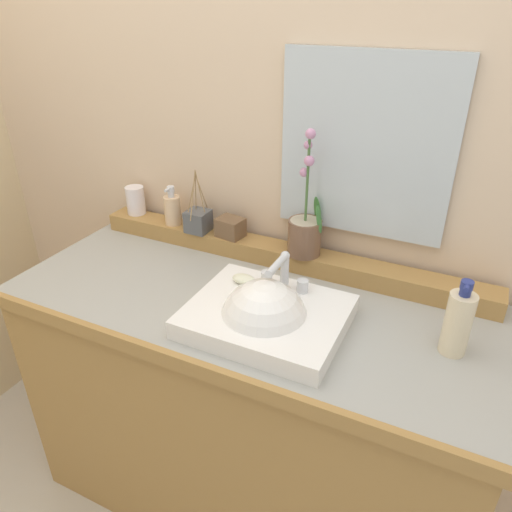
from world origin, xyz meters
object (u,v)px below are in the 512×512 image
at_px(soap_bar, 245,278).
at_px(soap_dispenser, 172,209).
at_px(reed_diffuser, 198,221).
at_px(sink_basin, 265,320).
at_px(lotion_bottle, 458,322).
at_px(potted_plant, 305,230).
at_px(tumbler_cup, 136,200).
at_px(trinket_box, 230,227).

distance_m(soap_bar, soap_dispenser, 0.47).
bearing_deg(reed_diffuser, sink_basin, -38.70).
bearing_deg(sink_basin, soap_dispenser, 147.03).
bearing_deg(soap_dispenser, reed_diffuser, -5.74).
relative_size(reed_diffuser, lotion_bottle, 1.08).
xyz_separation_m(potted_plant, tumbler_cup, (-0.68, 0.02, -0.03)).
bearing_deg(tumbler_cup, soap_dispenser, -6.00).
distance_m(soap_bar, tumbler_cup, 0.64).
relative_size(sink_basin, soap_bar, 5.86).
relative_size(tumbler_cup, reed_diffuser, 0.47).
distance_m(sink_basin, tumbler_cup, 0.78).
bearing_deg(trinket_box, potted_plant, 7.64).
bearing_deg(tumbler_cup, sink_basin, -27.04).
xyz_separation_m(soap_bar, reed_diffuser, (-0.29, 0.22, 0.03)).
bearing_deg(lotion_bottle, soap_dispenser, 167.08).
height_order(trinket_box, lotion_bottle, lotion_bottle).
bearing_deg(potted_plant, soap_bar, -112.67).
relative_size(trinket_box, lotion_bottle, 0.43).
height_order(soap_bar, tumbler_cup, tumbler_cup).
distance_m(tumbler_cup, lotion_bottle, 1.18).
bearing_deg(reed_diffuser, tumbler_cup, 174.10).
bearing_deg(trinket_box, tumbler_cup, -173.49).
distance_m(reed_diffuser, trinket_box, 0.12).
bearing_deg(tumbler_cup, soap_bar, -23.44).
distance_m(potted_plant, trinket_box, 0.27).
distance_m(soap_bar, reed_diffuser, 0.37).
bearing_deg(potted_plant, tumbler_cup, 177.89).
relative_size(sink_basin, reed_diffuser, 1.86).
xyz_separation_m(soap_dispenser, tumbler_cup, (-0.18, 0.02, -0.00)).
xyz_separation_m(tumbler_cup, lotion_bottle, (1.15, -0.24, -0.02)).
bearing_deg(lotion_bottle, reed_diffuser, 166.17).
bearing_deg(trinket_box, reed_diffuser, -165.33).
xyz_separation_m(soap_bar, lotion_bottle, (0.57, 0.01, 0.02)).
relative_size(potted_plant, tumbler_cup, 3.87).
relative_size(tumbler_cup, trinket_box, 1.19).
bearing_deg(reed_diffuser, potted_plant, 0.74).
xyz_separation_m(tumbler_cup, reed_diffuser, (0.29, -0.03, -0.01)).
bearing_deg(tumbler_cup, lotion_bottle, -11.88).
bearing_deg(lotion_bottle, tumbler_cup, 168.12).
xyz_separation_m(potted_plant, trinket_box, (-0.27, 0.01, -0.05)).
distance_m(soap_bar, trinket_box, 0.29).
xyz_separation_m(soap_dispenser, reed_diffuser, (0.11, -0.01, -0.02)).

